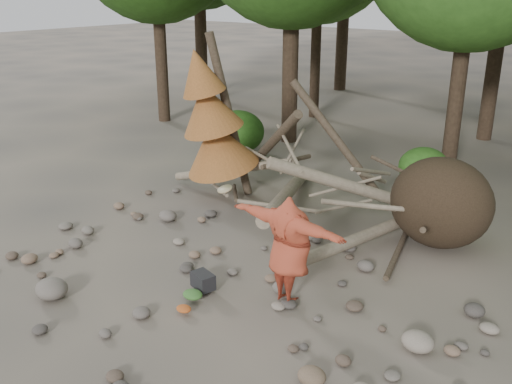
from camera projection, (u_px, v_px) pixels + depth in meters
The scene contains 13 objects.
ground at pixel (217, 285), 10.87m from camera, with size 120.00×120.00×0.00m, color #514C44.
deadfall_pile at pixel (414, 199), 12.50m from camera, with size 8.55×5.24×3.30m.
dead_conifer at pixel (212, 122), 14.43m from camera, with size 2.06×2.16×4.35m.
bush_left at pixel (238, 132), 19.12m from camera, with size 1.80×1.80×1.44m, color #265416.
bush_mid at pixel (424, 167), 15.97m from camera, with size 1.40×1.40×1.12m, color #336A1E.
frisbee_thrower at pixel (289, 249), 9.88m from camera, with size 2.57×0.88×1.99m.
backpack at pixel (203, 283), 10.61m from camera, with size 0.45×0.30×0.30m, color black.
cloth_green at pixel (193, 297), 10.30m from camera, with size 0.39×0.32×0.15m, color #366729.
cloth_orange at pixel (184, 311), 9.90m from camera, with size 0.28×0.23×0.10m, color #B1501E.
boulder_front_left at pixel (52, 289), 10.36m from camera, with size 0.62×0.56×0.37m, color #6C645A.
boulder_front_right at pixel (312, 376), 8.14m from camera, with size 0.42×0.38×0.25m, color brown.
boulder_mid_right at pixel (418, 342), 8.88m from camera, with size 0.52×0.46×0.31m, color gray.
boulder_mid_left at pixel (168, 216), 13.75m from camera, with size 0.45×0.40×0.27m, color #665E56.
Camera 1 is at (6.50, -7.09, 5.41)m, focal length 40.00 mm.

